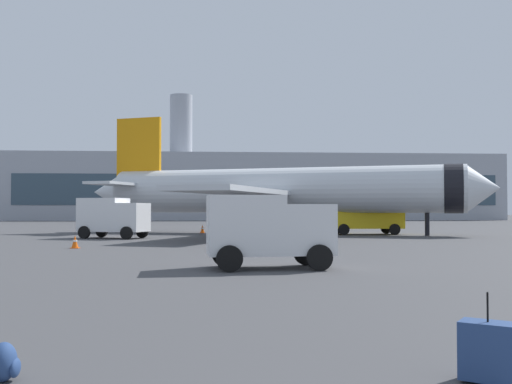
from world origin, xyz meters
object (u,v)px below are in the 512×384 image
object	(u,v)px
rolling_suitcase	(488,351)
safety_cone_mid	(75,242)
fuel_truck	(365,213)
traveller_backpack	(5,363)
safety_cone_near	(265,229)
safety_cone_outer	(202,229)
airplane_at_gate	(277,191)
safety_cone_far	(243,240)
service_truck	(113,216)
cargo_van	(268,228)

from	to	relation	value
rolling_suitcase	safety_cone_mid	bearing A→B (deg)	112.95
safety_cone_mid	rolling_suitcase	world-z (taller)	rolling_suitcase
fuel_truck	safety_cone_mid	world-z (taller)	fuel_truck
rolling_suitcase	traveller_backpack	xyz separation A→B (m)	(-5.87, 0.48, -0.16)
safety_cone_near	traveller_backpack	size ratio (longest dim) A/B	1.49
fuel_truck	safety_cone_outer	bearing A→B (deg)	165.25
fuel_truck	rolling_suitcase	size ratio (longest dim) A/B	5.47
airplane_at_gate	rolling_suitcase	world-z (taller)	airplane_at_gate
safety_cone_near	safety_cone_far	distance (m)	19.60
rolling_suitcase	fuel_truck	bearing A→B (deg)	77.56
fuel_truck	safety_cone_near	xyz separation A→B (m)	(-8.01, 3.78, -1.42)
service_truck	safety_cone_mid	size ratio (longest dim) A/B	7.54
service_truck	cargo_van	world-z (taller)	service_truck
safety_cone_near	traveller_backpack	xyz separation A→B (m)	(-7.07, -45.02, -0.12)
traveller_backpack	fuel_truck	bearing A→B (deg)	69.92
safety_cone_near	safety_cone_mid	distance (m)	23.35
service_truck	safety_cone_far	xyz separation A→B (m)	(8.87, -10.15, -1.22)
safety_cone_near	fuel_truck	bearing A→B (deg)	-25.30
airplane_at_gate	cargo_van	xyz separation A→B (m)	(-3.45, -29.15, -2.21)
safety_cone_far	rolling_suitcase	world-z (taller)	rolling_suitcase
cargo_van	rolling_suitcase	xyz separation A→B (m)	(1.41, -13.96, -1.06)
fuel_truck	safety_cone_far	world-z (taller)	fuel_truck
airplane_at_gate	cargo_van	world-z (taller)	airplane_at_gate
service_truck	safety_cone_far	bearing A→B (deg)	-48.85
safety_cone_mid	safety_cone_far	distance (m)	9.07
safety_cone_near	safety_cone_far	size ratio (longest dim) A/B	0.91
cargo_van	safety_cone_far	bearing A→B (deg)	91.53
safety_cone_far	traveller_backpack	world-z (taller)	safety_cone_far
safety_cone_mid	safety_cone_far	bearing A→B (deg)	4.26
fuel_truck	cargo_van	bearing A→B (deg)	-110.93
safety_cone_far	traveller_backpack	distance (m)	25.98
service_truck	traveller_backpack	size ratio (longest dim) A/B	10.98
service_truck	safety_cone_near	distance (m)	15.03
cargo_van	airplane_at_gate	bearing A→B (deg)	83.25
safety_cone_far	rolling_suitcase	size ratio (longest dim) A/B	0.71
cargo_van	traveller_backpack	xyz separation A→B (m)	(-4.46, -13.48, -1.22)
cargo_van	safety_cone_outer	distance (m)	31.48
safety_cone_mid	traveller_backpack	xyz separation A→B (m)	(4.91, -24.97, -0.11)
service_truck	safety_cone_mid	world-z (taller)	service_truck
safety_cone_mid	fuel_truck	bearing A→B (deg)	39.14
fuel_truck	safety_cone_near	bearing A→B (deg)	154.70
rolling_suitcase	traveller_backpack	bearing A→B (deg)	175.30
safety_cone_far	safety_cone_mid	bearing A→B (deg)	-175.74
traveller_backpack	safety_cone_far	bearing A→B (deg)	80.85
safety_cone_outer	safety_cone_mid	bearing A→B (deg)	-107.94
service_truck	safety_cone_near	size ratio (longest dim) A/B	7.39
airplane_at_gate	service_truck	xyz separation A→B (m)	(-12.65, -6.83, -2.05)
airplane_at_gate	safety_cone_near	distance (m)	4.17
fuel_truck	safety_cone_mid	distance (m)	25.80
safety_cone_near	safety_cone_far	xyz separation A→B (m)	(-2.93, -19.37, 0.04)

